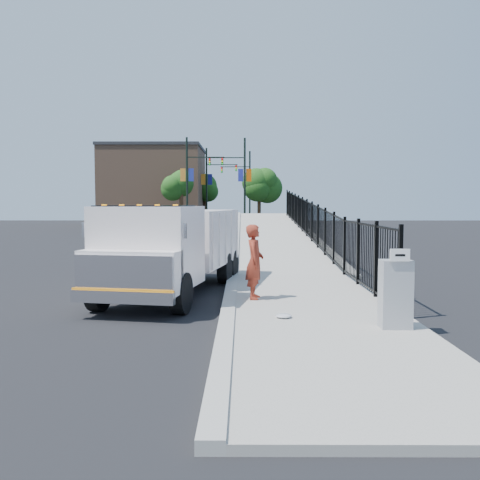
{
  "coord_description": "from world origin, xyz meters",
  "views": [
    {
      "loc": [
        0.3,
        -12.91,
        2.41
      ],
      "look_at": [
        0.24,
        2.0,
        1.37
      ],
      "focal_mm": 40.0,
      "sensor_mm": 36.0,
      "label": 1
    }
  ],
  "objects": [
    {
      "name": "arrow_sign",
      "position": [
        3.1,
        -3.47,
        1.48
      ],
      "size": [
        0.35,
        0.04,
        0.22
      ],
      "primitive_type": "cube",
      "color": "white",
      "rests_on": "utility_cabinet"
    },
    {
      "name": "utility_cabinet",
      "position": [
        3.1,
        -3.25,
        0.75
      ],
      "size": [
        0.55,
        0.4,
        1.25
      ],
      "primitive_type": "cube",
      "color": "gray",
      "rests_on": "sidewalk"
    },
    {
      "name": "ground",
      "position": [
        0.0,
        0.0,
        0.0
      ],
      "size": [
        120.0,
        120.0,
        0.0
      ],
      "primitive_type": "plane",
      "color": "black",
      "rests_on": "ground"
    },
    {
      "name": "debris",
      "position": [
        1.13,
        -2.41,
        0.16
      ],
      "size": [
        0.32,
        0.32,
        0.08
      ],
      "primitive_type": "ellipsoid",
      "color": "silver",
      "rests_on": "sidewalk"
    },
    {
      "name": "truck",
      "position": [
        -1.53,
        1.01,
        1.33
      ],
      "size": [
        3.4,
        7.2,
        2.37
      ],
      "rotation": [
        0.0,
        0.0,
        -0.18
      ],
      "color": "black",
      "rests_on": "ground"
    },
    {
      "name": "ramp",
      "position": [
        2.12,
        16.0,
        0.0
      ],
      "size": [
        3.95,
        24.06,
        3.19
      ],
      "primitive_type": "cube",
      "rotation": [
        0.06,
        0.0,
        0.0
      ],
      "color": "#9E998E",
      "rests_on": "ground"
    },
    {
      "name": "tree_1",
      "position": [
        1.92,
        38.62,
        3.95
      ],
      "size": [
        2.71,
        2.71,
        5.36
      ],
      "color": "#382314",
      "rests_on": "ground"
    },
    {
      "name": "building",
      "position": [
        -9.0,
        44.0,
        4.0
      ],
      "size": [
        10.0,
        10.0,
        8.0
      ],
      "primitive_type": "cube",
      "color": "#8C664C",
      "rests_on": "ground"
    },
    {
      "name": "curb",
      "position": [
        0.0,
        -2.0,
        0.08
      ],
      "size": [
        0.3,
        12.0,
        0.16
      ],
      "primitive_type": "cube",
      "color": "#ADAAA3",
      "rests_on": "ground"
    },
    {
      "name": "tree_2",
      "position": [
        -3.85,
        46.0,
        3.95
      ],
      "size": [
        2.75,
        2.75,
        5.37
      ],
      "color": "#382314",
      "rests_on": "ground"
    },
    {
      "name": "sidewalk",
      "position": [
        1.93,
        -2.0,
        0.06
      ],
      "size": [
        3.55,
        12.0,
        0.12
      ],
      "primitive_type": "cube",
      "color": "#9E998E",
      "rests_on": "ground"
    },
    {
      "name": "light_pole_0",
      "position": [
        -4.16,
        33.21,
        4.36
      ],
      "size": [
        3.77,
        0.22,
        8.0
      ],
      "color": "black",
      "rests_on": "ground"
    },
    {
      "name": "tree_0",
      "position": [
        -5.25,
        35.68,
        3.93
      ],
      "size": [
        2.44,
        2.44,
        5.22
      ],
      "color": "#382314",
      "rests_on": "ground"
    },
    {
      "name": "worker",
      "position": [
        0.59,
        -0.29,
        1.01
      ],
      "size": [
        0.49,
        0.69,
        1.77
      ],
      "primitive_type": "imported",
      "rotation": [
        0.0,
        0.0,
        1.47
      ],
      "color": "maroon",
      "rests_on": "sidewalk"
    },
    {
      "name": "light_pole_3",
      "position": [
        0.8,
        45.48,
        4.36
      ],
      "size": [
        3.78,
        0.22,
        8.0
      ],
      "color": "black",
      "rests_on": "ground"
    },
    {
      "name": "iron_fence",
      "position": [
        3.55,
        12.0,
        0.9
      ],
      "size": [
        0.1,
        28.0,
        1.8
      ],
      "primitive_type": "cube",
      "color": "black",
      "rests_on": "ground"
    },
    {
      "name": "light_pole_2",
      "position": [
        -3.07,
        42.22,
        4.36
      ],
      "size": [
        3.78,
        0.22,
        8.0
      ],
      "color": "black",
      "rests_on": "ground"
    },
    {
      "name": "light_pole_1",
      "position": [
        0.2,
        33.68,
        4.36
      ],
      "size": [
        3.78,
        0.22,
        8.0
      ],
      "color": "black",
      "rests_on": "ground"
    }
  ]
}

